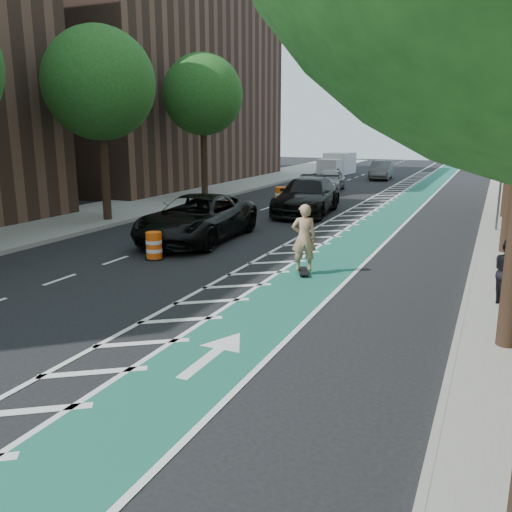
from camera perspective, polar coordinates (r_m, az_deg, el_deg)
The scene contains 21 objects.
ground at distance 13.77m, azimuth -10.23°, elevation -3.97°, with size 120.00×120.00×0.00m, color black.
bike_lane at distance 21.68m, azimuth 11.63°, elevation 2.38°, with size 2.00×90.00×0.01m, color #1A5C51.
buffer_strip at distance 22.04m, azimuth 7.82°, elevation 2.70°, with size 1.40×90.00×0.01m, color silver.
sidewalk_left at distance 27.16m, azimuth -15.10°, elevation 4.54°, with size 5.00×90.00×0.15m, color gray.
curb_right at distance 21.20m, azimuth 22.37°, elevation 1.59°, with size 0.12×90.00×0.16m, color gray.
curb_left at distance 25.70m, azimuth -10.83°, elevation 4.29°, with size 0.12×90.00×0.16m, color gray.
building_left_far at distance 43.13m, azimuth -12.34°, elevation 19.74°, with size 14.00×22.00×18.00m, color brown.
tree_l_c at distance 24.36m, azimuth -15.96°, elevation 16.98°, with size 4.20×4.20×7.90m.
tree_l_d at distance 30.96m, azimuth -6.10°, elevation 16.55°, with size 4.20×4.20×7.90m.
sign_post at distance 22.98m, azimuth 24.22°, elevation 5.49°, with size 0.35×0.08×2.47m.
skateboard at distance 15.36m, azimuth 4.99°, elevation -1.60°, with size 0.58×0.91×0.12m.
skateboarder at distance 15.13m, azimuth 5.06°, elevation 1.94°, with size 0.69×0.45×1.89m, color tan.
suv_near at distance 19.88m, azimuth -6.20°, elevation 3.99°, with size 2.74×5.94×1.65m, color black.
suv_far at distance 26.06m, azimuth 5.41°, elevation 6.30°, with size 2.38×5.86×1.70m, color black.
car_silver at distance 35.88m, azimuth 7.78°, elevation 7.96°, with size 1.66×4.14×1.41m, color #9A999E.
car_grey at distance 44.55m, azimuth 13.06°, elevation 8.81°, with size 1.51×4.34×1.43m, color #58595D.
pedestrian at distance 13.35m, azimuth 24.99°, elevation -1.53°, with size 0.74×0.58×1.52m, color black.
box_truck at distance 48.77m, azimuth 8.53°, elevation 9.53°, with size 2.47×4.57×1.82m.
barrel_a at distance 17.31m, azimuth -10.68°, elevation 1.00°, with size 0.63×0.63×0.86m.
barrel_b at distance 24.40m, azimuth -2.79°, elevation 4.78°, with size 0.61×0.61×0.84m.
barrel_c at distance 28.32m, azimuth 2.62°, elevation 6.18°, with size 0.76×0.76×1.03m.
Camera 1 is at (7.48, -10.82, 4.08)m, focal length 38.00 mm.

